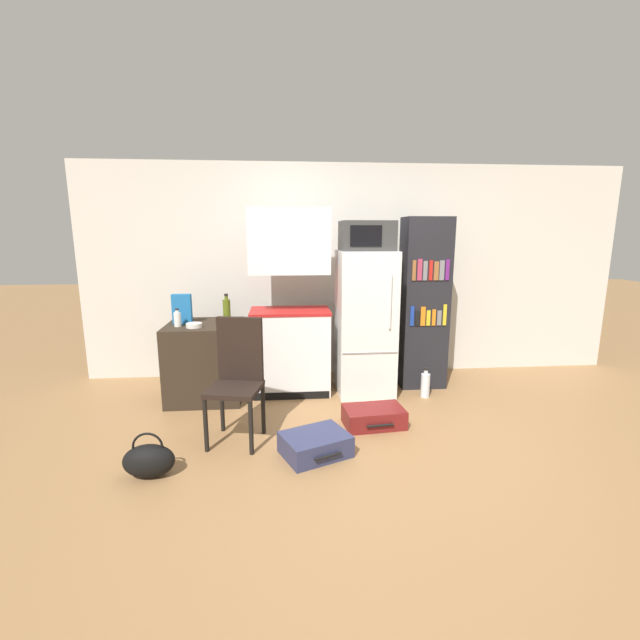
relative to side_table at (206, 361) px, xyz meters
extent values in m
plane|color=olive|center=(1.50, -1.25, -0.39)|extent=(24.00, 24.00, 0.00)
cube|color=beige|center=(1.70, 0.75, 0.85)|extent=(6.40, 0.10, 2.48)
cube|color=#2D2319|center=(0.00, 0.00, 0.00)|extent=(0.74, 0.71, 0.79)
cube|color=white|center=(0.88, 0.10, 0.04)|extent=(0.82, 0.51, 0.87)
cube|color=#B21E1E|center=(0.88, 0.10, 0.49)|extent=(0.84, 0.52, 0.03)
cube|color=white|center=(0.88, 0.10, 1.22)|extent=(0.82, 0.43, 0.66)
cube|color=black|center=(0.88, -0.15, -0.35)|extent=(0.79, 0.01, 0.08)
cube|color=silver|center=(1.67, 0.04, 0.36)|extent=(0.58, 0.62, 1.52)
cube|color=gray|center=(1.67, -0.27, 0.12)|extent=(0.56, 0.01, 0.01)
cylinder|color=silver|center=(1.86, -0.28, 0.64)|extent=(0.02, 0.02, 0.53)
cube|color=#333333|center=(1.67, 0.04, 1.27)|extent=(0.53, 0.43, 0.30)
cube|color=black|center=(1.62, -0.18, 1.27)|extent=(0.31, 0.01, 0.20)
cube|color=black|center=(2.35, 0.18, 0.54)|extent=(0.49, 0.35, 1.86)
cube|color=#193899|center=(2.17, 0.00, 0.44)|extent=(0.04, 0.01, 0.21)
cube|color=black|center=(2.23, 0.00, 0.41)|extent=(0.05, 0.01, 0.16)
cube|color=orange|center=(2.29, 0.00, 0.43)|extent=(0.05, 0.01, 0.20)
cube|color=gold|center=(2.35, 0.00, 0.41)|extent=(0.04, 0.01, 0.16)
cube|color=orange|center=(2.41, 0.00, 0.42)|extent=(0.04, 0.01, 0.17)
cube|color=slate|center=(2.47, 0.00, 0.41)|extent=(0.04, 0.01, 0.16)
cube|color=gold|center=(2.53, 0.00, 0.44)|extent=(0.04, 0.01, 0.23)
cube|color=brown|center=(2.17, 0.00, 0.92)|extent=(0.04, 0.01, 0.21)
cube|color=#A33351|center=(2.23, 0.00, 0.93)|extent=(0.05, 0.01, 0.22)
cube|color=slate|center=(2.29, 0.00, 0.91)|extent=(0.04, 0.01, 0.20)
cube|color=red|center=(2.35, 0.00, 0.92)|extent=(0.04, 0.01, 0.21)
cube|color=brown|center=(2.41, 0.00, 0.91)|extent=(0.05, 0.01, 0.20)
cube|color=slate|center=(2.47, 0.00, 0.92)|extent=(0.05, 0.01, 0.21)
cube|color=#661E75|center=(2.53, 0.00, 0.92)|extent=(0.04, 0.01, 0.22)
cylinder|color=black|center=(-0.31, 0.28, 0.50)|extent=(0.06, 0.06, 0.21)
cylinder|color=black|center=(-0.31, 0.28, 0.62)|extent=(0.03, 0.03, 0.04)
cylinder|color=black|center=(-0.31, 0.28, 0.65)|extent=(0.03, 0.03, 0.02)
cylinder|color=#566619|center=(0.21, 0.19, 0.50)|extent=(0.08, 0.08, 0.22)
cylinder|color=#566619|center=(0.21, 0.19, 0.63)|extent=(0.04, 0.04, 0.04)
cylinder|color=black|center=(0.21, 0.19, 0.66)|extent=(0.04, 0.04, 0.02)
cylinder|color=white|center=(-0.23, -0.12, 0.46)|extent=(0.07, 0.07, 0.14)
cylinder|color=white|center=(-0.23, -0.12, 0.55)|extent=(0.03, 0.03, 0.03)
cylinder|color=black|center=(-0.23, -0.12, 0.57)|extent=(0.04, 0.04, 0.01)
cylinder|color=silver|center=(-0.06, -0.17, 0.42)|extent=(0.15, 0.15, 0.04)
cube|color=#1E66A8|center=(-0.21, 0.03, 0.54)|extent=(0.19, 0.07, 0.30)
cylinder|color=black|center=(0.19, -1.17, -0.18)|extent=(0.04, 0.04, 0.44)
cylinder|color=black|center=(0.55, -1.25, -0.18)|extent=(0.04, 0.04, 0.44)
cylinder|color=black|center=(0.27, -0.81, -0.18)|extent=(0.04, 0.04, 0.44)
cylinder|color=black|center=(0.63, -0.89, -0.18)|extent=(0.04, 0.04, 0.44)
cube|color=black|center=(0.41, -1.03, 0.06)|extent=(0.48, 0.48, 0.04)
cube|color=black|center=(0.45, -0.85, 0.35)|extent=(0.38, 0.13, 0.54)
cube|color=maroon|center=(1.60, -0.82, -0.31)|extent=(0.56, 0.38, 0.17)
cylinder|color=black|center=(1.62, -1.01, -0.31)|extent=(0.24, 0.04, 0.02)
cube|color=navy|center=(1.04, -1.29, -0.31)|extent=(0.60, 0.53, 0.17)
cylinder|color=black|center=(1.12, -1.48, -0.31)|extent=(0.21, 0.10, 0.02)
ellipsoid|color=black|center=(-0.15, -1.50, -0.27)|extent=(0.36, 0.20, 0.24)
torus|color=black|center=(-0.15, -1.50, -0.17)|extent=(0.21, 0.02, 0.21)
cylinder|color=silver|center=(2.28, -0.19, -0.27)|extent=(0.09, 0.09, 0.25)
cylinder|color=silver|center=(2.28, -0.19, -0.12)|extent=(0.04, 0.04, 0.04)
cylinder|color=black|center=(2.28, -0.19, -0.09)|extent=(0.05, 0.05, 0.03)
camera|label=1|loc=(0.82, -4.34, 1.29)|focal=24.00mm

